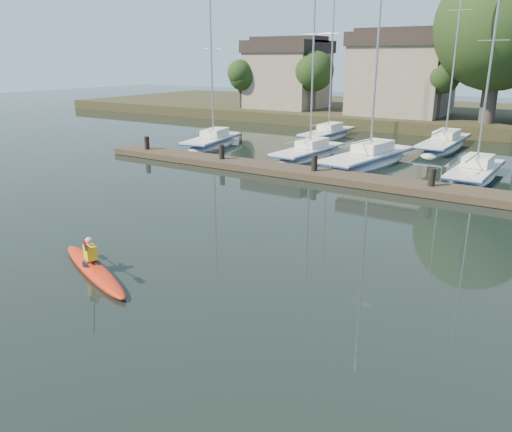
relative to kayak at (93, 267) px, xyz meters
The scene contains 10 objects.
ground 3.08m from the kayak, ahead, with size 160.00×160.00×0.00m, color black.
kayak is the anchor object (origin of this frame).
dock 14.80m from the kayak, 78.16° to the left, with size 34.00×2.00×1.80m.
sailboat_0 22.33m from the kayak, 118.39° to the left, with size 3.32×7.56×11.60m.
sailboat_1 19.73m from the kayak, 98.31° to the left, with size 2.40×7.90×12.76m.
sailboat_2 19.48m from the kayak, 86.68° to the left, with size 3.66×9.83×15.89m.
sailboat_3 20.36m from the kayak, 69.39° to the left, with size 2.20×7.45×11.91m.
sailboat_5 28.13m from the kayak, 100.83° to the left, with size 2.10×8.15×13.42m.
sailboat_6 27.92m from the kayak, 82.55° to the left, with size 2.20×9.75×15.45m.
shore 41.16m from the kayak, 83.50° to the left, with size 90.00×25.25×12.75m.
Camera 1 is at (8.24, -9.26, 6.04)m, focal length 35.00 mm.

